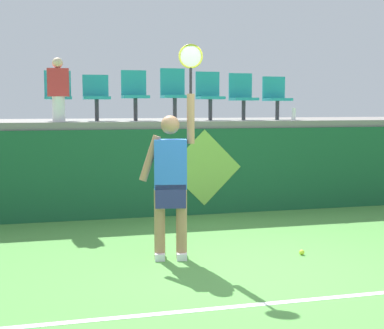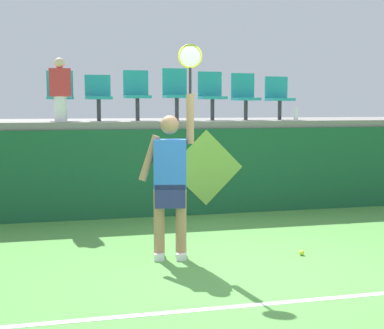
# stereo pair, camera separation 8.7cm
# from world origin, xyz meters

# --- Properties ---
(ground_plane) EXTENTS (40.00, 40.00, 0.00)m
(ground_plane) POSITION_xyz_m (0.00, 0.00, 0.00)
(ground_plane) COLOR #519342
(court_back_wall) EXTENTS (11.41, 0.20, 1.44)m
(court_back_wall) POSITION_xyz_m (0.00, 3.33, 0.72)
(court_back_wall) COLOR #195633
(court_back_wall) RESTS_ON ground_plane
(spectator_platform) EXTENTS (11.41, 2.46, 0.12)m
(spectator_platform) POSITION_xyz_m (0.00, 4.51, 1.50)
(spectator_platform) COLOR gray
(spectator_platform) RESTS_ON court_back_wall
(court_baseline_stripe) EXTENTS (10.27, 0.08, 0.01)m
(court_baseline_stripe) POSITION_xyz_m (0.00, -0.96, 0.00)
(court_baseline_stripe) COLOR white
(court_baseline_stripe) RESTS_ON ground_plane
(tennis_player) EXTENTS (0.75, 0.33, 2.53)m
(tennis_player) POSITION_xyz_m (-0.73, 0.75, 0.96)
(tennis_player) COLOR white
(tennis_player) RESTS_ON ground_plane
(tennis_ball) EXTENTS (0.07, 0.07, 0.07)m
(tennis_ball) POSITION_xyz_m (0.85, 0.51, 0.03)
(tennis_ball) COLOR #D1E533
(tennis_ball) RESTS_ON ground_plane
(water_bottle) EXTENTS (0.07, 0.07, 0.22)m
(water_bottle) POSITION_xyz_m (2.07, 3.47, 1.67)
(water_bottle) COLOR white
(water_bottle) RESTS_ON spectator_platform
(stadium_chair_0) EXTENTS (0.44, 0.42, 0.85)m
(stadium_chair_0) POSITION_xyz_m (-1.96, 4.03, 2.03)
(stadium_chair_0) COLOR #38383D
(stadium_chair_0) RESTS_ON spectator_platform
(stadium_chair_1) EXTENTS (0.44, 0.42, 0.79)m
(stadium_chair_1) POSITION_xyz_m (-1.33, 4.02, 2.01)
(stadium_chair_1) COLOR #38383D
(stadium_chair_1) RESTS_ON spectator_platform
(stadium_chair_2) EXTENTS (0.44, 0.42, 0.87)m
(stadium_chair_2) POSITION_xyz_m (-0.67, 4.03, 2.05)
(stadium_chair_2) COLOR #38383D
(stadium_chair_2) RESTS_ON spectator_platform
(stadium_chair_3) EXTENTS (0.44, 0.42, 0.92)m
(stadium_chair_3) POSITION_xyz_m (0.03, 4.03, 2.07)
(stadium_chair_3) COLOR #38383D
(stadium_chair_3) RESTS_ON spectator_platform
(stadium_chair_4) EXTENTS (0.44, 0.42, 0.87)m
(stadium_chair_4) POSITION_xyz_m (0.68, 4.03, 2.04)
(stadium_chair_4) COLOR #38383D
(stadium_chair_4) RESTS_ON spectator_platform
(stadium_chair_5) EXTENTS (0.44, 0.42, 0.85)m
(stadium_chair_5) POSITION_xyz_m (1.30, 4.03, 2.02)
(stadium_chair_5) COLOR #38383D
(stadium_chair_5) RESTS_ON spectator_platform
(stadium_chair_6) EXTENTS (0.44, 0.42, 0.80)m
(stadium_chair_6) POSITION_xyz_m (1.96, 4.02, 2.00)
(stadium_chair_6) COLOR #38383D
(stadium_chair_6) RESTS_ON spectator_platform
(spectator_0) EXTENTS (0.34, 0.20, 1.02)m
(spectator_0) POSITION_xyz_m (-1.96, 3.57, 2.08)
(spectator_0) COLOR white
(spectator_0) RESTS_ON spectator_platform
(wall_signage_mount) EXTENTS (1.27, 0.01, 1.43)m
(wall_signage_mount) POSITION_xyz_m (0.37, 3.23, 0.00)
(wall_signage_mount) COLOR #195633
(wall_signage_mount) RESTS_ON ground_plane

